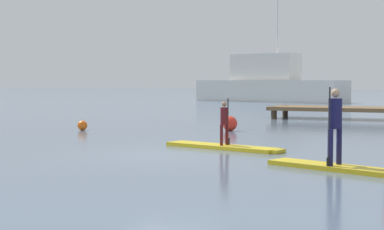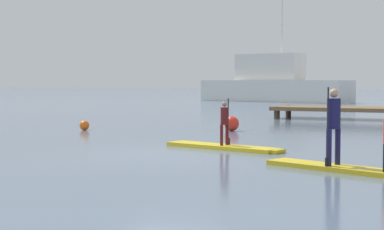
% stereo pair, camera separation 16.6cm
% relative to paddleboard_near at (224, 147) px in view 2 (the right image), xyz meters
% --- Properties ---
extents(ground_plane, '(240.00, 240.00, 0.00)m').
position_rel_paddleboard_near_xyz_m(ground_plane, '(-0.84, -1.71, -0.05)').
color(ground_plane, slate).
extents(paddleboard_near, '(3.63, 1.56, 0.10)m').
position_rel_paddleboard_near_xyz_m(paddleboard_near, '(0.00, 0.00, 0.00)').
color(paddleboard_near, gold).
rests_on(paddleboard_near, ground).
extents(paddler_child_solo, '(0.26, 0.40, 1.27)m').
position_rel_paddleboard_near_xyz_m(paddler_child_solo, '(0.01, 0.01, 0.72)').
color(paddler_child_solo, '#4C1419').
rests_on(paddler_child_solo, paddleboard_near).
extents(paddleboard_far, '(3.66, 1.87, 0.10)m').
position_rel_paddleboard_near_xyz_m(paddleboard_far, '(3.90, -2.99, 0.00)').
color(paddleboard_far, gold).
rests_on(paddleboard_far, ground).
extents(paddler_adult, '(0.36, 0.48, 1.62)m').
position_rel_paddleboard_near_xyz_m(paddler_adult, '(3.58, -2.88, 0.96)').
color(paddler_adult, '#19194C').
rests_on(paddler_adult, paddleboard_far).
extents(fishing_boat_white_large, '(14.21, 6.70, 10.23)m').
position_rel_paddleboard_near_xyz_m(fishing_boat_white_large, '(-10.22, 37.19, 1.44)').
color(fishing_boat_white_large, silver).
rests_on(fishing_boat_white_large, ground).
extents(floating_dock, '(8.90, 2.60, 0.59)m').
position_rel_paddleboard_near_xyz_m(floating_dock, '(1.52, 14.53, 0.44)').
color(floating_dock, brown).
rests_on(floating_dock, ground).
extents(mooring_buoy_near, '(0.55, 0.55, 0.55)m').
position_rel_paddleboard_near_xyz_m(mooring_buoy_near, '(-1.98, 5.74, 0.22)').
color(mooring_buoy_near, red).
rests_on(mooring_buoy_near, ground).
extents(mooring_buoy_mid, '(0.37, 0.37, 0.37)m').
position_rel_paddleboard_near_xyz_m(mooring_buoy_mid, '(-7.09, 3.77, 0.13)').
color(mooring_buoy_mid, orange).
rests_on(mooring_buoy_mid, ground).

